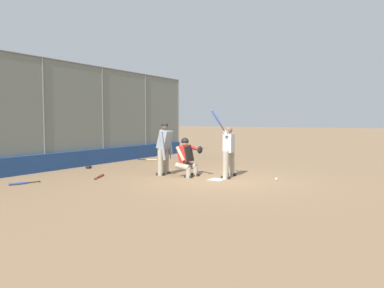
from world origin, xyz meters
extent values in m
plane|color=#846647|center=(0.00, 0.00, 0.00)|extent=(160.00, 160.00, 0.00)
cube|color=white|center=(0.00, 0.00, 0.01)|extent=(0.43, 0.43, 0.01)
cylinder|color=#515651|center=(-7.26, -6.13, 2.02)|extent=(0.08, 0.08, 4.04)
cylinder|color=#515651|center=(-4.35, -6.13, 2.02)|extent=(0.08, 0.08, 4.04)
cylinder|color=#515651|center=(-1.45, -6.13, 2.02)|extent=(0.08, 0.08, 4.04)
cylinder|color=#515651|center=(1.45, -6.13, 2.02)|extent=(0.08, 0.08, 4.04)
cube|color=slate|center=(0.00, -6.13, 2.02)|extent=(14.51, 0.01, 4.04)
cylinder|color=#515651|center=(0.00, -6.13, 4.01)|extent=(14.51, 0.06, 0.06)
cube|color=navy|center=(0.00, -6.03, 0.31)|extent=(14.22, 0.18, 0.62)
cylinder|color=gray|center=(-0.97, 0.04, 0.43)|extent=(0.18, 0.18, 0.86)
cube|color=black|center=(-0.97, 0.04, 0.04)|extent=(0.16, 0.29, 0.08)
cylinder|color=gray|center=(-0.26, 0.17, 0.43)|extent=(0.18, 0.18, 0.86)
cube|color=black|center=(-0.26, 0.17, 0.04)|extent=(0.16, 0.29, 0.08)
cube|color=#B7B7BC|center=(-0.61, 0.11, 1.09)|extent=(0.51, 0.35, 0.59)
sphere|color=brown|center=(-0.61, 0.11, 1.50)|extent=(0.22, 0.22, 0.22)
cylinder|color=#B7B7BC|center=(-0.61, 0.08, 1.40)|extent=(0.61, 0.15, 0.22)
cylinder|color=#B7B7BC|center=(-0.32, 0.13, 1.40)|extent=(0.15, 0.17, 0.16)
sphere|color=black|center=(-0.32, 0.11, 1.46)|extent=(0.04, 0.04, 0.04)
cylinder|color=black|center=(-0.26, 0.04, 1.60)|extent=(0.16, 0.16, 0.29)
cylinder|color=#334789|center=(-0.11, -0.11, 1.93)|extent=(0.25, 0.26, 0.42)
cylinder|color=gray|center=(-0.29, -0.94, 0.16)|extent=(0.16, 0.16, 0.32)
cylinder|color=gray|center=(-0.28, -1.15, 0.34)|extent=(0.19, 0.49, 0.25)
cube|color=black|center=(-0.29, -0.94, 0.04)|extent=(0.10, 0.26, 0.08)
cylinder|color=gray|center=(0.15, -0.94, 0.16)|extent=(0.16, 0.16, 0.32)
cylinder|color=gray|center=(0.15, -1.15, 0.34)|extent=(0.19, 0.49, 0.25)
cube|color=black|center=(0.15, -0.94, 0.04)|extent=(0.10, 0.26, 0.08)
cube|color=maroon|center=(-0.07, -1.19, 0.73)|extent=(0.47, 0.38, 0.58)
cube|color=black|center=(-0.07, -1.04, 0.73)|extent=(0.42, 0.14, 0.48)
sphere|color=tan|center=(-0.07, -1.19, 1.10)|extent=(0.22, 0.22, 0.22)
sphere|color=black|center=(-0.07, -1.19, 1.14)|extent=(0.24, 0.24, 0.24)
cylinder|color=maroon|center=(-0.25, -0.94, 0.91)|extent=(0.30, 0.56, 0.17)
ellipsoid|color=black|center=(-0.14, -0.68, 0.88)|extent=(0.30, 0.10, 0.24)
cylinder|color=tan|center=(0.21, -1.19, 0.76)|extent=(0.10, 0.33, 0.47)
cylinder|color=gray|center=(-0.21, -2.04, 0.44)|extent=(0.18, 0.18, 0.87)
cube|color=black|center=(-0.21, -2.04, 0.04)|extent=(0.14, 0.29, 0.08)
cylinder|color=gray|center=(0.19, -1.99, 0.44)|extent=(0.18, 0.18, 0.87)
cube|color=black|center=(0.19, -1.99, 0.04)|extent=(0.14, 0.29, 0.08)
cube|color=gray|center=(-0.02, -1.95, 1.18)|extent=(0.52, 0.47, 0.67)
sphere|color=brown|center=(-0.02, -1.95, 1.60)|extent=(0.22, 0.22, 0.22)
cylinder|color=black|center=(-0.02, -1.95, 1.66)|extent=(0.23, 0.23, 0.08)
cylinder|color=gray|center=(-0.30, -1.92, 0.98)|extent=(0.12, 0.24, 0.93)
cylinder|color=gray|center=(0.25, -1.86, 0.98)|extent=(0.17, 0.25, 0.93)
sphere|color=black|center=(-2.50, -3.67, 0.03)|extent=(0.04, 0.04, 0.04)
cylinder|color=black|center=(-2.35, -3.59, 0.03)|extent=(0.32, 0.19, 0.03)
cylinder|color=#334789|center=(-1.99, -3.39, 0.03)|extent=(0.45, 0.29, 0.07)
sphere|color=black|center=(1.99, -3.15, 0.03)|extent=(0.04, 0.04, 0.04)
cylinder|color=black|center=(1.82, -3.24, 0.03)|extent=(0.35, 0.20, 0.03)
cylinder|color=maroon|center=(1.42, -3.45, 0.03)|extent=(0.49, 0.30, 0.07)
sphere|color=black|center=(3.14, -4.19, 0.03)|extent=(0.04, 0.04, 0.04)
cylinder|color=black|center=(3.30, -4.26, 0.03)|extent=(0.34, 0.15, 0.03)
cylinder|color=#334789|center=(3.69, -4.40, 0.03)|extent=(0.48, 0.23, 0.07)
sphere|color=black|center=(-3.09, -5.58, 0.03)|extent=(0.04, 0.04, 0.04)
cylinder|color=black|center=(-3.16, -5.41, 0.03)|extent=(0.17, 0.35, 0.03)
cylinder|color=tan|center=(-3.33, -5.00, 0.03)|extent=(0.26, 0.50, 0.07)
ellipsoid|color=black|center=(0.11, -5.38, 0.05)|extent=(0.29, 0.18, 0.10)
ellipsoid|color=black|center=(0.19, -5.29, 0.05)|extent=(0.10, 0.08, 0.08)
sphere|color=white|center=(-0.83, 1.59, 0.04)|extent=(0.07, 0.07, 0.07)
camera|label=1|loc=(10.13, 5.17, 1.83)|focal=35.00mm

